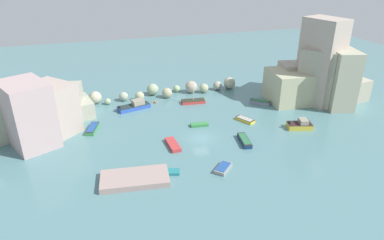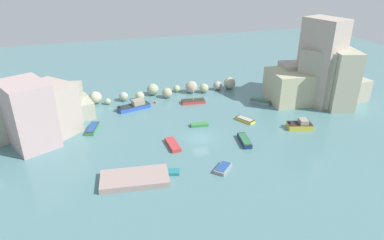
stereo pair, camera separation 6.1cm
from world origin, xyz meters
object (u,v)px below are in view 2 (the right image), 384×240
Objects in this scene: moored_boat_0 at (129,179)px; moored_boat_11 at (168,172)px; moored_boat_2 at (245,120)px; moored_boat_5 at (223,168)px; moored_boat_4 at (244,140)px; stone_dock at (135,178)px; moored_boat_9 at (173,145)px; moored_boat_7 at (260,102)px; moored_boat_8 at (300,125)px; moored_boat_3 at (193,101)px; channel_buoy at (155,102)px; moored_boat_10 at (92,128)px; moored_boat_1 at (199,125)px; moored_boat_6 at (135,106)px.

moored_boat_0 is 0.88× the size of moored_boat_11.
moored_boat_5 reaches higher than moored_boat_2.
stone_dock is at bearing -64.68° from moored_boat_4.
moored_boat_9 reaches higher than moored_boat_2.
moored_boat_8 is (1.42, -12.18, 0.28)m from moored_boat_7.
moored_boat_7 is (12.93, -4.29, 0.03)m from moored_boat_3.
moored_boat_9 is (-0.84, -18.27, 0.04)m from channel_buoy.
moored_boat_11 is at bearing -133.17° from moored_boat_10.
moored_boat_8 is (16.46, -5.97, 0.40)m from moored_boat_1.
moored_boat_1 is 0.65× the size of moored_boat_3.
moored_boat_2 is 1.10× the size of moored_boat_11.
moored_boat_10 is 1.33× the size of moored_boat_11.
moored_boat_9 is at bearing 47.83° from moored_boat_1.
stone_dock is 2.80× the size of moored_boat_1.
moored_boat_1 is at bearing -63.13° from moored_boat_6.
moored_boat_5 is (-3.24, -24.65, -0.04)m from moored_boat_3.
channel_buoy reaches higher than moored_boat_1.
channel_buoy is 22.99m from moored_boat_4.
moored_boat_3 is at bearing -17.09° from moored_boat_6.
moored_boat_2 is 0.86× the size of moored_boat_9.
channel_buoy is 0.14× the size of moored_boat_11.
moored_boat_0 is at bearing 76.58° from moored_boat_7.
moored_boat_2 is at bearing 9.38° from moored_boat_5.
moored_boat_4 is 1.01× the size of moored_boat_10.
moored_boat_7 is 33.27m from moored_boat_10.
moored_boat_6 is at bearing 8.75° from moored_boat_9.
moored_boat_2 is at bearing 30.14° from stone_dock.
moored_boat_5 is at bearing -151.44° from moored_boat_0.
moored_boat_11 is at bearing -143.86° from moored_boat_0.
channel_buoy is 0.14× the size of moored_boat_5.
moored_boat_9 is (-14.80, -5.12, 0.00)m from moored_boat_2.
moored_boat_3 is at bearing 24.90° from moored_boat_7.
moored_boat_0 is 12.96m from moored_boat_5.
moored_boat_3 is 1.08× the size of moored_boat_10.
moored_boat_7 is (16.17, 20.36, 0.06)m from moored_boat_5.
moored_boat_10 is at bearing -42.08° from moored_boat_0.
moored_boat_8 reaches higher than moored_boat_2.
moored_boat_4 is 14.64m from moored_boat_11.
moored_boat_10 is (-18.13, 3.77, 0.10)m from moored_boat_1.
moored_boat_0 is 0.66× the size of moored_boat_10.
moored_boat_2 is at bearing -127.68° from moored_boat_11.
stone_dock is 2.03× the size of moored_boat_9.
moored_boat_5 is (-9.69, -13.65, 0.01)m from moored_boat_2.
moored_boat_2 is 9.33m from moored_boat_7.
moored_boat_4 reaches higher than moored_boat_9.
channel_buoy is 13.76m from moored_boat_1.
moored_boat_9 is at bearing -92.64° from channel_buoy.
moored_boat_6 reaches higher than moored_boat_0.
moored_boat_2 is at bearing 126.21° from moored_boat_3.
moored_boat_7 is at bearing 167.47° from moored_boat_3.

